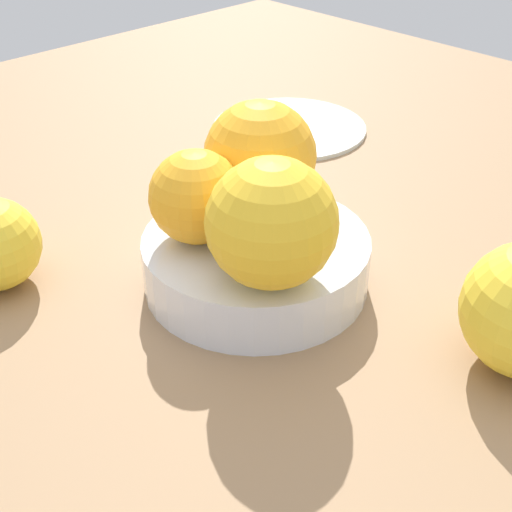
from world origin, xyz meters
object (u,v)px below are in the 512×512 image
object	(u,v)px
orange_in_bowl_0	(272,223)
orange_in_bowl_1	(196,197)
fruit_bowl	(256,262)
orange_in_bowl_2	(260,157)
side_plate	(289,126)

from	to	relation	value
orange_in_bowl_0	orange_in_bowl_1	distance (cm)	6.54
orange_in_bowl_1	fruit_bowl	bearing A→B (deg)	136.17
orange_in_bowl_0	orange_in_bowl_1	size ratio (longest dim) A/B	1.27
orange_in_bowl_1	orange_in_bowl_2	size ratio (longest dim) A/B	0.79
fruit_bowl	orange_in_bowl_2	bearing A→B (deg)	-137.92
fruit_bowl	side_plate	bearing A→B (deg)	-141.38
orange_in_bowl_0	orange_in_bowl_1	xyz separation A→B (cm)	(0.11, -6.49, -0.82)
fruit_bowl	orange_in_bowl_0	world-z (taller)	orange_in_bowl_0
orange_in_bowl_1	side_plate	distance (cm)	27.42
orange_in_bowl_0	side_plate	size ratio (longest dim) A/B	0.51
fruit_bowl	orange_in_bowl_1	bearing A→B (deg)	-43.83
orange_in_bowl_0	side_plate	world-z (taller)	orange_in_bowl_0
fruit_bowl	side_plate	world-z (taller)	fruit_bowl
fruit_bowl	orange_in_bowl_0	bearing A→B (deg)	56.66
orange_in_bowl_2	orange_in_bowl_1	bearing A→B (deg)	1.76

